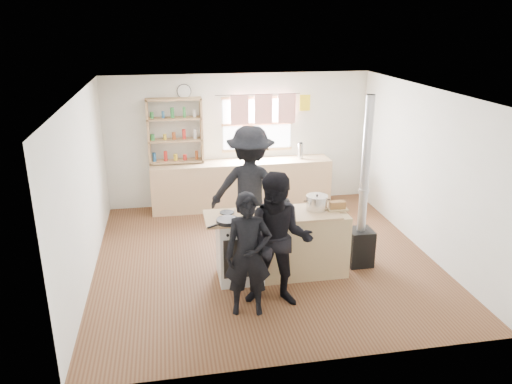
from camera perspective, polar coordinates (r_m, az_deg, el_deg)
ground at (r=7.68m, az=0.91°, el=-7.50°), size 5.00×5.00×0.01m
back_counter at (r=9.53m, az=-1.65°, el=0.90°), size 3.40×0.55×0.90m
shelving_unit at (r=9.27m, az=-9.23°, el=6.94°), size 1.00×0.28×1.20m
thermos at (r=9.59m, az=5.10°, el=4.67°), size 0.10×0.10×0.30m
cooking_island at (r=7.02m, az=2.96°, el=-5.95°), size 1.97×0.64×0.93m
skillet_greens at (r=6.52m, az=-3.23°, el=-3.28°), size 0.42×0.42×0.05m
roast_tray at (r=6.81m, az=2.81°, el=-2.17°), size 0.39×0.35×0.06m
stockpot_stove at (r=6.92m, az=-1.08°, el=-1.42°), size 0.22×0.22×0.18m
stockpot_counter at (r=6.98m, az=6.97°, el=-1.20°), size 0.31×0.31×0.23m
bread_board at (r=7.03m, az=9.25°, el=-1.59°), size 0.28×0.20×0.12m
flue_heater at (r=7.37m, az=11.95°, el=-3.58°), size 0.35×0.35×2.50m
person_near_left at (r=6.01m, az=-0.90°, el=-7.20°), size 0.61×0.45×1.55m
person_near_right at (r=6.15m, az=2.62°, el=-5.61°), size 0.99×0.87×1.74m
person_far at (r=7.64m, az=-0.62°, el=0.35°), size 1.42×1.07×1.95m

